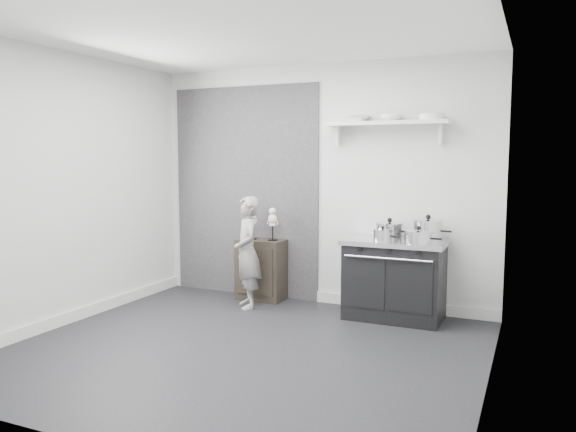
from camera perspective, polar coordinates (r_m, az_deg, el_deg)
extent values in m
plane|color=black|center=(5.03, -4.49, -13.35)|extent=(4.00, 4.00, 0.00)
cube|color=silver|center=(6.39, 3.16, 3.16)|extent=(4.00, 0.02, 2.70)
cube|color=silver|center=(3.30, -19.79, 0.16)|extent=(4.00, 0.02, 2.70)
cube|color=silver|center=(5.98, -21.70, 2.55)|extent=(0.02, 3.60, 2.70)
cube|color=silver|center=(4.19, 20.17, 1.31)|extent=(0.02, 3.60, 2.70)
cube|color=silver|center=(4.86, -4.76, 18.27)|extent=(4.00, 3.60, 0.02)
cube|color=black|center=(6.79, -4.41, 2.47)|extent=(1.90, 0.02, 2.50)
cube|color=silver|center=(6.29, 11.66, -8.92)|extent=(2.00, 0.03, 0.12)
cube|color=silver|center=(6.17, -21.10, -9.49)|extent=(0.03, 3.60, 0.12)
cube|color=silver|center=(6.03, 9.95, 9.28)|extent=(1.30, 0.26, 0.04)
cube|color=silver|center=(6.25, 5.15, 8.12)|extent=(0.03, 0.12, 0.20)
cube|color=silver|center=(5.98, 15.26, 8.03)|extent=(0.03, 0.12, 0.20)
cube|color=black|center=(5.94, 10.77, -6.53)|extent=(0.97, 0.58, 0.78)
cube|color=silver|center=(5.86, 10.85, -2.58)|extent=(1.03, 0.62, 0.05)
cube|color=black|center=(5.71, 7.80, -6.77)|extent=(0.41, 0.02, 0.51)
cube|color=black|center=(5.60, 12.42, -7.11)|extent=(0.41, 0.02, 0.51)
cylinder|color=silver|center=(5.57, 10.06, -4.28)|extent=(0.87, 0.02, 0.02)
cylinder|color=black|center=(5.65, 7.24, -3.29)|extent=(0.04, 0.03, 0.04)
cylinder|color=black|center=(5.57, 10.12, -3.47)|extent=(0.04, 0.03, 0.04)
cylinder|color=black|center=(5.51, 13.06, -3.64)|extent=(0.04, 0.03, 0.04)
cube|color=black|center=(6.61, -2.74, -5.46)|extent=(0.55, 0.32, 0.71)
imported|color=gray|center=(6.22, -4.13, -3.70)|extent=(0.51, 0.54, 1.24)
cylinder|color=silver|center=(5.97, 10.26, -1.49)|extent=(0.29, 0.29, 0.14)
cylinder|color=silver|center=(5.96, 10.28, -0.74)|extent=(0.29, 0.29, 0.01)
sphere|color=black|center=(5.95, 10.28, -0.42)|extent=(0.05, 0.05, 0.05)
cylinder|color=black|center=(5.93, 11.98, -1.58)|extent=(0.10, 0.02, 0.02)
cylinder|color=silver|center=(5.89, 14.02, -1.43)|extent=(0.29, 0.29, 0.19)
cylinder|color=silver|center=(5.88, 14.05, -0.43)|extent=(0.30, 0.30, 0.02)
sphere|color=black|center=(5.87, 14.05, -0.10)|extent=(0.05, 0.05, 0.05)
cylinder|color=black|center=(5.86, 15.80, -1.52)|extent=(0.10, 0.02, 0.02)
cylinder|color=silver|center=(5.62, 13.10, -2.17)|extent=(0.27, 0.27, 0.11)
cylinder|color=silver|center=(5.61, 13.11, -1.53)|extent=(0.28, 0.28, 0.01)
sphere|color=black|center=(5.61, 13.12, -1.21)|extent=(0.05, 0.05, 0.05)
cylinder|color=black|center=(5.59, 14.84, -2.26)|extent=(0.10, 0.02, 0.02)
cylinder|color=silver|center=(5.71, 9.59, -2.01)|extent=(0.19, 0.19, 0.11)
cylinder|color=silver|center=(5.70, 9.60, -1.41)|extent=(0.19, 0.19, 0.01)
sphere|color=black|center=(5.70, 9.61, -1.16)|extent=(0.03, 0.03, 0.03)
cylinder|color=black|center=(5.68, 10.90, -2.08)|extent=(0.10, 0.02, 0.02)
imported|color=white|center=(6.12, 6.97, 9.78)|extent=(0.28, 0.28, 0.07)
imported|color=white|center=(6.02, 10.40, 9.80)|extent=(0.22, 0.22, 0.07)
cylinder|color=white|center=(5.94, 14.34, 9.72)|extent=(0.24, 0.24, 0.06)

